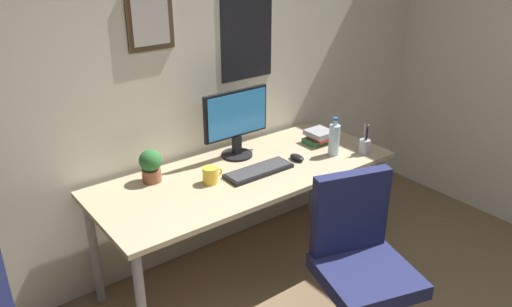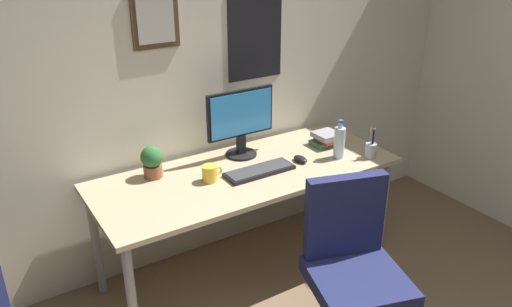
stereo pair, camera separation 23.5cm
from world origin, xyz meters
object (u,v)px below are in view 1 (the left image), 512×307
keyboard (259,171)px  book_stack_left (320,136)px  water_bottle (334,139)px  potted_plant (151,165)px  office_chair (359,256)px  coffee_mug_near (211,175)px  computer_mouse (297,157)px  monitor (236,121)px  pen_cup (365,146)px

keyboard → book_stack_left: size_ratio=2.09×
water_bottle → potted_plant: (-1.10, 0.37, -0.00)m
office_chair → coffee_mug_near: office_chair is taller
book_stack_left → potted_plant: bearing=171.7°
keyboard → computer_mouse: size_ratio=3.91×
office_chair → potted_plant: 1.26m
office_chair → keyboard: size_ratio=2.21×
keyboard → coffee_mug_near: coffee_mug_near is taller
coffee_mug_near → monitor: bearing=33.0°
office_chair → potted_plant: (-0.64, 1.04, 0.31)m
office_chair → keyboard: (-0.08, 0.75, 0.22)m
water_bottle → pen_cup: 0.21m
coffee_mug_near → book_stack_left: (0.91, 0.05, -0.00)m
water_bottle → potted_plant: bearing=161.4°
office_chair → book_stack_left: 1.05m
monitor → book_stack_left: monitor is taller
water_bottle → pen_cup: water_bottle is taller
monitor → potted_plant: monitor is taller
office_chair → coffee_mug_near: bearing=114.9°
office_chair → coffee_mug_near: size_ratio=7.54×
water_bottle → potted_plant: size_ratio=1.29×
office_chair → coffee_mug_near: (-0.38, 0.81, 0.26)m
monitor → coffee_mug_near: (-0.34, -0.22, -0.19)m
pen_cup → potted_plant: bearing=159.3°
office_chair → pen_cup: office_chair is taller
office_chair → computer_mouse: size_ratio=8.64×
monitor → pen_cup: 0.85m
office_chair → water_bottle: 0.87m
monitor → coffee_mug_near: monitor is taller
water_bottle → monitor: bearing=144.2°
keyboard → water_bottle: 0.56m
office_chair → potted_plant: size_ratio=4.87×
water_bottle → potted_plant: water_bottle is taller
keyboard → pen_cup: bearing=-15.0°
computer_mouse → coffee_mug_near: size_ratio=0.87×
pen_cup → coffee_mug_near: bearing=165.9°
computer_mouse → water_bottle: (0.24, -0.08, 0.09)m
monitor → water_bottle: (0.50, -0.36, -0.13)m
computer_mouse → coffee_mug_near: bearing=173.6°
coffee_mug_near → book_stack_left: coffee_mug_near is taller
pen_cup → book_stack_left: (-0.10, 0.31, -0.01)m
keyboard → coffee_mug_near: size_ratio=3.41×
potted_plant → book_stack_left: bearing=-8.3°
coffee_mug_near → book_stack_left: 0.91m
computer_mouse → coffee_mug_near: (-0.60, 0.07, 0.03)m
office_chair → pen_cup: (0.64, 0.56, 0.26)m
coffee_mug_near → pen_cup: bearing=-14.1°
coffee_mug_near → potted_plant: 0.35m
computer_mouse → pen_cup: size_ratio=0.55×
coffee_mug_near → office_chair: bearing=-65.1°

